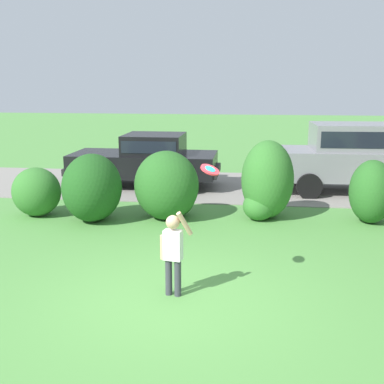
% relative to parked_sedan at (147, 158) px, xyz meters
% --- Properties ---
extents(ground_plane, '(80.00, 80.00, 0.00)m').
position_rel_parked_sedan_xyz_m(ground_plane, '(2.02, -7.55, -0.85)').
color(ground_plane, '#518E42').
extents(driveway_strip, '(28.00, 4.40, 0.02)m').
position_rel_parked_sedan_xyz_m(driveway_strip, '(2.02, 0.29, -0.84)').
color(driveway_strip, gray).
rests_on(driveway_strip, ground).
extents(shrub_near_tree, '(1.12, 1.03, 1.13)m').
position_rel_parked_sedan_xyz_m(shrub_near_tree, '(-1.86, -3.46, -0.28)').
color(shrub_near_tree, '#33702B').
rests_on(shrub_near_tree, ground).
extents(shrub_centre_left, '(1.30, 1.50, 1.51)m').
position_rel_parked_sedan_xyz_m(shrub_centre_left, '(-0.44, -3.72, -0.09)').
color(shrub_centre_left, '#1E511C').
rests_on(shrub_centre_left, ground).
extents(shrub_centre, '(1.45, 1.40, 1.56)m').
position_rel_parked_sedan_xyz_m(shrub_centre, '(1.20, -3.34, -0.13)').
color(shrub_centre, '#286023').
rests_on(shrub_centre, ground).
extents(shrub_centre_right, '(1.18, 1.35, 1.78)m').
position_rel_parked_sedan_xyz_m(shrub_centre_right, '(3.40, -2.99, -0.02)').
color(shrub_centre_right, '#33702B').
rests_on(shrub_centre_right, ground).
extents(shrub_far_end, '(0.96, 1.13, 1.40)m').
position_rel_parked_sedan_xyz_m(shrub_far_end, '(5.67, -3.10, -0.15)').
color(shrub_far_end, '#286023').
rests_on(shrub_far_end, ground).
extents(parked_sedan, '(4.40, 2.10, 1.56)m').
position_rel_parked_sedan_xyz_m(parked_sedan, '(0.00, 0.00, 0.00)').
color(parked_sedan, black).
rests_on(parked_sedan, ground).
extents(parked_suv, '(4.76, 2.22, 1.92)m').
position_rel_parked_sedan_xyz_m(parked_suv, '(5.94, 0.02, 0.23)').
color(parked_suv, gray).
rests_on(parked_suv, ground).
extents(child_thrower, '(0.47, 0.23, 1.29)m').
position_rel_parked_sedan_xyz_m(child_thrower, '(1.97, -7.37, -0.13)').
color(child_thrower, '#383842').
rests_on(child_thrower, ground).
extents(frisbee, '(0.29, 0.28, 0.19)m').
position_rel_parked_sedan_xyz_m(frisbee, '(2.48, -7.16, 0.99)').
color(frisbee, red).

